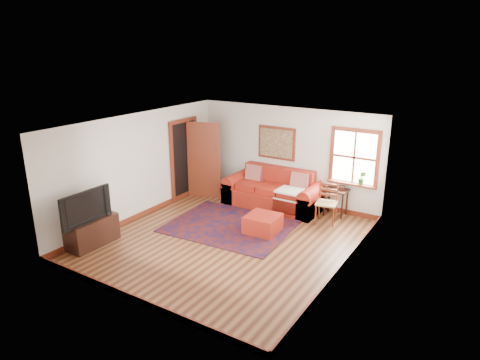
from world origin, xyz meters
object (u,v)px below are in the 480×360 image
Objects in this scene: ladder_back_chair at (327,201)px; media_cabinet at (92,232)px; red_leather_sofa at (273,194)px; red_ottoman at (263,224)px; side_table at (336,194)px.

ladder_back_chair is 0.92× the size of media_cabinet.
media_cabinet is (-3.67, -3.70, -0.24)m from ladder_back_chair.
media_cabinet is at bearing -134.76° from ladder_back_chair.
ladder_back_chair is at bearing 45.24° from media_cabinet.
red_ottoman is (0.56, -1.55, -0.12)m from red_leather_sofa.
red_leather_sofa is at bearing -171.15° from side_table.
red_leather_sofa is 2.33× the size of media_cabinet.
red_leather_sofa reaches higher than media_cabinet.
media_cabinet is at bearing -131.21° from side_table.
red_ottoman is at bearing -119.30° from side_table.
red_ottoman is at bearing -127.57° from ladder_back_chair.
ladder_back_chair reaches higher than red_ottoman.
ladder_back_chair is (-0.03, -0.52, -0.01)m from side_table.
media_cabinet is (-2.68, -2.42, 0.09)m from red_ottoman.
red_ottoman is 2.09m from side_table.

